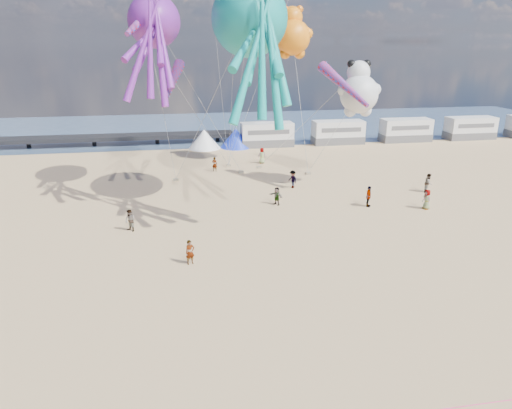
% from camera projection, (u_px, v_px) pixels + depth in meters
% --- Properties ---
extents(ground, '(120.00, 120.00, 0.00)m').
position_uv_depth(ground, '(301.00, 338.00, 20.73)').
color(ground, tan).
rests_on(ground, ground).
extents(water, '(120.00, 120.00, 0.00)m').
position_uv_depth(water, '(212.00, 127.00, 71.80)').
color(water, '#3B5271').
rests_on(water, ground).
extents(motorhome_0, '(6.60, 2.50, 3.00)m').
position_uv_depth(motorhome_0, '(267.00, 135.00, 58.30)').
color(motorhome_0, silver).
rests_on(motorhome_0, ground).
extents(motorhome_1, '(6.60, 2.50, 3.00)m').
position_uv_depth(motorhome_1, '(338.00, 132.00, 59.77)').
color(motorhome_1, silver).
rests_on(motorhome_1, ground).
extents(motorhome_2, '(6.60, 2.50, 3.00)m').
position_uv_depth(motorhome_2, '(406.00, 130.00, 61.24)').
color(motorhome_2, silver).
rests_on(motorhome_2, ground).
extents(motorhome_3, '(6.60, 2.50, 3.00)m').
position_uv_depth(motorhome_3, '(470.00, 128.00, 62.70)').
color(motorhome_3, silver).
rests_on(motorhome_3, ground).
extents(tent_white, '(4.00, 4.00, 2.40)m').
position_uv_depth(tent_white, '(204.00, 139.00, 57.16)').
color(tent_white, white).
rests_on(tent_white, ground).
extents(tent_blue, '(4.00, 4.00, 2.40)m').
position_uv_depth(tent_blue, '(236.00, 138.00, 57.78)').
color(tent_blue, '#1933CC').
rests_on(tent_blue, ground).
extents(standing_person, '(0.66, 0.54, 1.55)m').
position_uv_depth(standing_person, '(190.00, 252.00, 27.41)').
color(standing_person, tan).
rests_on(standing_person, ground).
extents(beachgoer_0, '(0.45, 0.63, 1.62)m').
position_uv_depth(beachgoer_0, '(427.00, 199.00, 36.47)').
color(beachgoer_0, '#7F6659').
rests_on(beachgoer_0, ground).
extents(beachgoer_1, '(0.97, 0.98, 1.71)m').
position_uv_depth(beachgoer_1, '(428.00, 183.00, 40.53)').
color(beachgoer_1, '#7F6659').
rests_on(beachgoer_1, ground).
extents(beachgoer_2, '(0.89, 0.98, 1.65)m').
position_uv_depth(beachgoer_2, '(293.00, 179.00, 41.76)').
color(beachgoer_2, '#7F6659').
rests_on(beachgoer_2, ground).
extents(beachgoer_3, '(1.19, 1.29, 1.74)m').
position_uv_depth(beachgoer_3, '(369.00, 196.00, 36.96)').
color(beachgoer_3, '#7F6659').
rests_on(beachgoer_3, ground).
extents(beachgoer_4, '(0.82, 0.91, 1.49)m').
position_uv_depth(beachgoer_4, '(277.00, 196.00, 37.47)').
color(beachgoer_4, '#7F6659').
rests_on(beachgoer_4, ground).
extents(beachgoer_5, '(1.45, 1.03, 1.51)m').
position_uv_depth(beachgoer_5, '(215.00, 164.00, 47.12)').
color(beachgoer_5, '#7F6659').
rests_on(beachgoer_5, ground).
extents(beachgoer_6, '(0.66, 0.46, 1.72)m').
position_uv_depth(beachgoer_6, '(262.00, 156.00, 50.23)').
color(beachgoer_6, '#7F6659').
rests_on(beachgoer_6, ground).
extents(beachgoer_7, '(0.92, 0.90, 1.60)m').
position_uv_depth(beachgoer_7, '(130.00, 221.00, 32.18)').
color(beachgoer_7, '#7F6659').
rests_on(beachgoer_7, ground).
extents(sandbag_a, '(0.50, 0.35, 0.22)m').
position_uv_depth(sandbag_a, '(176.00, 180.00, 44.12)').
color(sandbag_a, gray).
rests_on(sandbag_a, ground).
extents(sandbag_b, '(0.50, 0.35, 0.22)m').
position_uv_depth(sandbag_b, '(241.00, 172.00, 46.78)').
color(sandbag_b, gray).
rests_on(sandbag_b, ground).
extents(sandbag_c, '(0.50, 0.35, 0.22)m').
position_uv_depth(sandbag_c, '(308.00, 173.00, 46.26)').
color(sandbag_c, gray).
rests_on(sandbag_c, ground).
extents(sandbag_d, '(0.50, 0.35, 0.22)m').
position_uv_depth(sandbag_d, '(259.00, 167.00, 48.47)').
color(sandbag_d, gray).
rests_on(sandbag_d, ground).
extents(sandbag_e, '(0.50, 0.35, 0.22)m').
position_uv_depth(sandbag_e, '(229.00, 165.00, 49.25)').
color(sandbag_e, gray).
rests_on(sandbag_e, ground).
extents(kite_octopus_teal, '(6.12, 11.16, 12.10)m').
position_uv_depth(kite_octopus_teal, '(249.00, 19.00, 33.18)').
color(kite_octopus_teal, teal).
extents(kite_octopus_purple, '(6.34, 10.02, 10.61)m').
position_uv_depth(kite_octopus_purple, '(154.00, 21.00, 36.84)').
color(kite_octopus_purple, '#792399').
extents(kite_panda, '(4.55, 4.36, 5.63)m').
position_uv_depth(kite_panda, '(359.00, 94.00, 39.22)').
color(kite_panda, silver).
extents(kite_teddy_orange, '(5.02, 4.84, 5.93)m').
position_uv_depth(kite_teddy_orange, '(293.00, 37.00, 45.06)').
color(kite_teddy_orange, orange).
extents(windsock_left, '(3.57, 7.68, 7.74)m').
position_uv_depth(windsock_left, '(145.00, 17.00, 35.72)').
color(windsock_left, red).
extents(windsock_mid, '(3.34, 6.49, 6.58)m').
position_uv_depth(windsock_mid, '(344.00, 85.00, 38.54)').
color(windsock_mid, red).
extents(windsock_right, '(2.12, 4.68, 4.60)m').
position_uv_depth(windsock_right, '(173.00, 80.00, 35.43)').
color(windsock_right, red).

